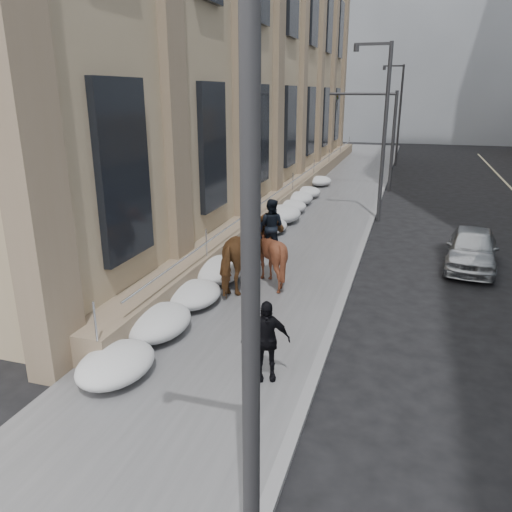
{
  "coord_description": "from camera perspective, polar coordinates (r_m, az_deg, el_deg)",
  "views": [
    {
      "loc": [
        4.2,
        -10.02,
        5.89
      ],
      "look_at": [
        0.42,
        2.16,
        1.7
      ],
      "focal_mm": 35.0,
      "sensor_mm": 36.0,
      "label": 1
    }
  ],
  "objects": [
    {
      "name": "streetlight_far",
      "position": [
        44.06,
        15.93,
        15.84
      ],
      "size": [
        1.71,
        0.24,
        8.0
      ],
      "color": "#2D2D30",
      "rests_on": "ground"
    },
    {
      "name": "traffic_signal",
      "position": [
        32.15,
        13.83,
        14.34
      ],
      "size": [
        4.1,
        0.22,
        6.0
      ],
      "color": "#2D2D30",
      "rests_on": "ground"
    },
    {
      "name": "streetlight_near",
      "position": [
        4.47,
        -2.59,
        1.11
      ],
      "size": [
        1.71,
        0.24,
        8.0
      ],
      "color": "#2D2D30",
      "rests_on": "ground"
    },
    {
      "name": "sidewalk",
      "position": [
        21.27,
        5.17,
        2.22
      ],
      "size": [
        5.0,
        80.0,
        0.12
      ],
      "primitive_type": "cube",
      "color": "#515154",
      "rests_on": "ground"
    },
    {
      "name": "mounted_horse_left",
      "position": [
        15.1,
        -0.66,
        0.44
      ],
      "size": [
        1.53,
        2.78,
        2.78
      ],
      "rotation": [
        0.0,
        0.0,
        3.02
      ],
      "color": "#4C2E16",
      "rests_on": "sidewalk"
    },
    {
      "name": "bg_building_far",
      "position": [
        82.75,
        10.82,
        20.76
      ],
      "size": [
        24.0,
        12.0,
        20.0
      ],
      "primitive_type": "cube",
      "color": "gray",
      "rests_on": "ground"
    },
    {
      "name": "pedestrian",
      "position": [
        10.49,
        1.1,
        -9.62
      ],
      "size": [
        1.11,
        0.75,
        1.76
      ],
      "primitive_type": "imported",
      "rotation": [
        0.0,
        0.0,
        0.34
      ],
      "color": "black",
      "rests_on": "sidewalk"
    },
    {
      "name": "limestone_building",
      "position": [
        31.58,
        -0.32,
        23.68
      ],
      "size": [
        6.1,
        44.0,
        18.0
      ],
      "color": "tan",
      "rests_on": "ground"
    },
    {
      "name": "snow_bank",
      "position": [
        19.74,
        -0.01,
        2.26
      ],
      "size": [
        1.7,
        18.1,
        0.76
      ],
      "color": "silver",
      "rests_on": "sidewalk"
    },
    {
      "name": "ground",
      "position": [
        12.36,
        -4.92,
        -10.35
      ],
      "size": [
        140.0,
        140.0,
        0.0
      ],
      "primitive_type": "plane",
      "color": "black",
      "rests_on": "ground"
    },
    {
      "name": "curb",
      "position": [
        20.91,
        12.2,
        1.59
      ],
      "size": [
        0.24,
        80.0,
        0.12
      ],
      "primitive_type": "cube",
      "color": "slate",
      "rests_on": "ground"
    },
    {
      "name": "car_silver",
      "position": [
        19.03,
        23.44,
        0.84
      ],
      "size": [
        2.13,
        4.29,
        1.4
      ],
      "primitive_type": "imported",
      "rotation": [
        0.0,
        0.0,
        -0.12
      ],
      "color": "#A7ABAF",
      "rests_on": "ground"
    },
    {
      "name": "streetlight_mid",
      "position": [
        24.1,
        14.18,
        14.56
      ],
      "size": [
        1.71,
        0.24,
        8.0
      ],
      "color": "#2D2D30",
      "rests_on": "ground"
    },
    {
      "name": "mounted_horse_right",
      "position": [
        15.66,
        1.54,
        0.88
      ],
      "size": [
        1.74,
        1.92,
        2.66
      ],
      "rotation": [
        0.0,
        0.0,
        3.07
      ],
      "color": "#4B2415",
      "rests_on": "sidewalk"
    },
    {
      "name": "bg_building_mid",
      "position": [
        70.49,
        18.58,
        23.96
      ],
      "size": [
        30.0,
        12.0,
        28.0
      ],
      "primitive_type": "cube",
      "color": "slate",
      "rests_on": "ground"
    }
  ]
}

